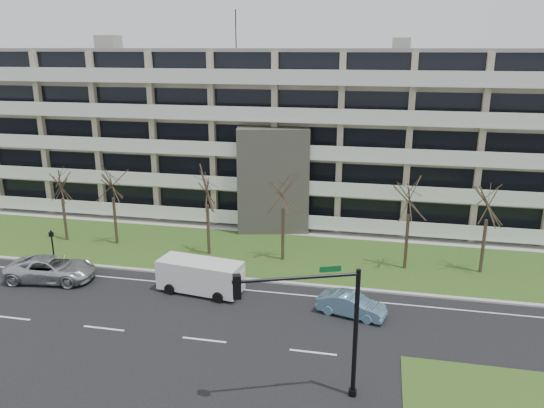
% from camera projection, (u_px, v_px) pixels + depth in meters
% --- Properties ---
extents(ground, '(160.00, 160.00, 0.00)m').
position_uv_depth(ground, '(204.00, 340.00, 28.99)').
color(ground, black).
rests_on(ground, ground).
extents(grass_verge, '(90.00, 10.00, 0.06)m').
position_uv_depth(grass_verge, '(259.00, 253.00, 41.17)').
color(grass_verge, '#304B19').
rests_on(grass_verge, ground).
extents(curb, '(90.00, 0.35, 0.12)m').
position_uv_depth(curb, '(242.00, 279.00, 36.47)').
color(curb, '#B2B2AD').
rests_on(curb, ground).
extents(sidewalk, '(90.00, 2.00, 0.08)m').
position_uv_depth(sidewalk, '(273.00, 230.00, 46.33)').
color(sidewalk, '#B2B2AD').
rests_on(sidewalk, ground).
extents(grass_median, '(7.00, 5.00, 0.06)m').
position_uv_depth(grass_median, '(480.00, 395.00, 24.34)').
color(grass_median, '#304B19').
rests_on(grass_median, ground).
extents(lane_edge_line, '(90.00, 0.12, 0.01)m').
position_uv_depth(lane_edge_line, '(236.00, 289.00, 35.08)').
color(lane_edge_line, white).
rests_on(lane_edge_line, ground).
extents(apartment_building, '(60.50, 15.10, 18.75)m').
position_uv_depth(apartment_building, '(288.00, 132.00, 50.57)').
color(apartment_building, tan).
rests_on(apartment_building, ground).
extents(silver_pickup, '(6.24, 3.41, 1.66)m').
position_uv_depth(silver_pickup, '(51.00, 269.00, 36.21)').
color(silver_pickup, silver).
rests_on(silver_pickup, ground).
extents(blue_sedan, '(4.31, 2.41, 1.35)m').
position_uv_depth(blue_sedan, '(351.00, 305.00, 31.50)').
color(blue_sedan, '#7FB5DD').
rests_on(blue_sedan, ground).
extents(white_van, '(5.72, 2.84, 2.13)m').
position_uv_depth(white_van, '(201.00, 274.00, 34.34)').
color(white_van, white).
rests_on(white_van, ground).
extents(traffic_signal, '(5.30, 2.26, 6.51)m').
position_uv_depth(traffic_signal, '(316.00, 316.00, 22.92)').
color(traffic_signal, black).
rests_on(traffic_signal, ground).
extents(pedestrian_signal, '(0.31, 0.26, 2.93)m').
position_uv_depth(pedestrian_signal, '(52.00, 244.00, 37.81)').
color(pedestrian_signal, black).
rests_on(pedestrian_signal, ground).
extents(tree_1, '(3.24, 3.24, 6.48)m').
position_uv_depth(tree_1, '(60.00, 182.00, 42.47)').
color(tree_1, '#382B21').
rests_on(tree_1, ground).
extents(tree_2, '(3.50, 3.50, 7.00)m').
position_uv_depth(tree_2, '(112.00, 179.00, 41.59)').
color(tree_2, '#382B21').
rests_on(tree_2, ground).
extents(tree_3, '(3.54, 3.54, 7.09)m').
position_uv_depth(tree_3, '(207.00, 185.00, 39.41)').
color(tree_3, '#382B21').
rests_on(tree_3, ground).
extents(tree_4, '(3.64, 3.64, 7.29)m').
position_uv_depth(tree_4, '(283.00, 187.00, 38.26)').
color(tree_4, '#382B21').
rests_on(tree_4, ground).
extents(tree_5, '(3.67, 3.67, 7.34)m').
position_uv_depth(tree_5, '(410.00, 193.00, 36.70)').
color(tree_5, '#382B21').
rests_on(tree_5, ground).
extents(tree_6, '(3.54, 3.54, 7.07)m').
position_uv_depth(tree_6, '(489.00, 198.00, 36.08)').
color(tree_6, '#382B21').
rests_on(tree_6, ground).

